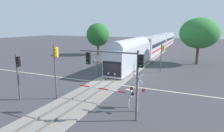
{
  "coord_description": "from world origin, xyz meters",
  "views": [
    {
      "loc": [
        10.45,
        -22.26,
        7.54
      ],
      "look_at": [
        -0.21,
        2.02,
        2.0
      ],
      "focal_mm": 30.32,
      "sensor_mm": 36.0,
      "label": 1
    }
  ],
  "objects": [
    {
      "name": "traffic_signal_far_side",
      "position": [
        5.61,
        9.27,
        3.26
      ],
      "size": [
        0.53,
        0.38,
        4.86
      ],
      "color": "#4C4C51",
      "rests_on": "ground"
    },
    {
      "name": "traffic_signal_near_left",
      "position": [
        -5.73,
        -9.06,
        3.3
      ],
      "size": [
        0.53,
        0.38,
        4.92
      ],
      "color": "#4C4C51",
      "rests_on": "ground"
    },
    {
      "name": "oak_far_right",
      "position": [
        11.03,
        19.46,
        6.26
      ],
      "size": [
        7.57,
        7.57,
        9.31
      ],
      "color": "#4C3828",
      "rests_on": "ground"
    },
    {
      "name": "traffic_signal_near_right",
      "position": [
        5.03,
        -8.45,
        4.39
      ],
      "size": [
        5.6,
        0.38,
        5.77
      ],
      "color": "#4C4C51",
      "rests_on": "ground"
    },
    {
      "name": "road_centre_stripe",
      "position": [
        0.0,
        0.0,
        0.0
      ],
      "size": [
        44.0,
        0.2,
        0.01
      ],
      "color": "beige",
      "rests_on": "ground"
    },
    {
      "name": "traffic_signal_median",
      "position": [
        -2.47,
        -7.22,
        3.89
      ],
      "size": [
        0.53,
        0.38,
        5.82
      ],
      "color": "#4C4C51",
      "rests_on": "ground"
    },
    {
      "name": "commuter_train",
      "position": [
        0.0,
        32.51,
        2.73
      ],
      "size": [
        3.04,
        66.22,
        5.16
      ],
      "color": "#B2B7C1",
      "rests_on": "railway_track"
    },
    {
      "name": "crossing_gate_far",
      "position": [
        -4.63,
        6.28,
        1.42
      ],
      "size": [
        5.28,
        0.4,
        1.84
      ],
      "color": "#B7B7BC",
      "rests_on": "ground"
    },
    {
      "name": "crossing_gate_near",
      "position": [
        4.49,
        -6.28,
        1.4
      ],
      "size": [
        5.9,
        0.4,
        1.8
      ],
      "color": "#B7B7BC",
      "rests_on": "ground"
    },
    {
      "name": "pine_left_background",
      "position": [
        -13.5,
        23.01,
        5.39
      ],
      "size": [
        6.1,
        6.1,
        8.43
      ],
      "color": "#4C3828",
      "rests_on": "ground"
    },
    {
      "name": "ground_plane",
      "position": [
        0.0,
        0.0,
        0.0
      ],
      "size": [
        220.0,
        220.0,
        0.0
      ],
      "primitive_type": "plane",
      "color": "#3D3D42"
    },
    {
      "name": "railway_track",
      "position": [
        0.0,
        0.0,
        0.1
      ],
      "size": [
        4.4,
        80.0,
        0.32
      ],
      "color": "gray",
      "rests_on": "ground"
    },
    {
      "name": "crossing_signal_mast",
      "position": [
        6.11,
        -6.76,
        2.22
      ],
      "size": [
        1.36,
        0.44,
        3.63
      ],
      "color": "#B2B2B7",
      "rests_on": "ground"
    }
  ]
}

